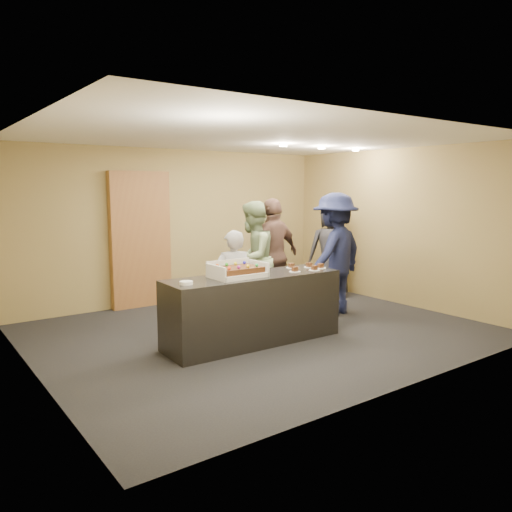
% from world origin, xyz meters
% --- Properties ---
extents(room, '(6.04, 6.00, 2.70)m').
position_xyz_m(room, '(0.00, 0.00, 1.35)').
color(room, black).
rests_on(room, ground).
extents(serving_counter, '(2.42, 0.77, 0.90)m').
position_xyz_m(serving_counter, '(-0.39, -0.36, 0.45)').
color(serving_counter, black).
rests_on(serving_counter, floor).
extents(storage_cabinet, '(1.05, 0.15, 2.30)m').
position_xyz_m(storage_cabinet, '(-0.76, 2.41, 1.15)').
color(storage_cabinet, brown).
rests_on(storage_cabinet, floor).
extents(cake_box, '(0.67, 0.47, 0.20)m').
position_xyz_m(cake_box, '(-0.63, -0.34, 0.95)').
color(cake_box, white).
rests_on(cake_box, serving_counter).
extents(sheet_cake, '(0.57, 0.40, 0.11)m').
position_xyz_m(sheet_cake, '(-0.63, -0.36, 1.00)').
color(sheet_cake, '#3E1A0E').
rests_on(sheet_cake, cake_box).
extents(plate_stack, '(0.16, 0.16, 0.04)m').
position_xyz_m(plate_stack, '(-1.40, -0.42, 0.92)').
color(plate_stack, white).
rests_on(plate_stack, serving_counter).
extents(slice_a, '(0.15, 0.15, 0.07)m').
position_xyz_m(slice_a, '(0.21, -0.49, 0.92)').
color(slice_a, white).
rests_on(slice_a, serving_counter).
extents(slice_b, '(0.15, 0.15, 0.07)m').
position_xyz_m(slice_b, '(0.39, -0.21, 0.92)').
color(slice_b, white).
rests_on(slice_b, serving_counter).
extents(slice_c, '(0.15, 0.15, 0.07)m').
position_xyz_m(slice_c, '(0.51, -0.56, 0.92)').
color(slice_c, white).
rests_on(slice_c, serving_counter).
extents(slice_d, '(0.15, 0.15, 0.07)m').
position_xyz_m(slice_d, '(0.62, -0.32, 0.92)').
color(slice_d, white).
rests_on(slice_d, serving_counter).
extents(slice_e, '(0.15, 0.15, 0.07)m').
position_xyz_m(slice_e, '(0.70, -0.47, 0.92)').
color(slice_e, white).
rests_on(slice_e, serving_counter).
extents(person_server_grey, '(0.62, 0.52, 1.46)m').
position_xyz_m(person_server_grey, '(-0.41, 0.09, 0.73)').
color(person_server_grey, '#A3A2A7').
rests_on(person_server_grey, floor).
extents(person_sage_man, '(1.11, 1.05, 1.82)m').
position_xyz_m(person_sage_man, '(0.45, 0.82, 0.91)').
color(person_sage_man, '#8AA171').
rests_on(person_sage_man, floor).
extents(person_navy_man, '(1.39, 0.99, 1.95)m').
position_xyz_m(person_navy_man, '(1.55, 0.09, 0.98)').
color(person_navy_man, '#151A3B').
rests_on(person_navy_man, floor).
extents(person_brown_extra, '(1.15, 0.64, 1.86)m').
position_xyz_m(person_brown_extra, '(0.88, 0.83, 0.93)').
color(person_brown_extra, brown).
rests_on(person_brown_extra, floor).
extents(person_dark_suit, '(1.02, 0.92, 1.75)m').
position_xyz_m(person_dark_suit, '(2.42, 1.06, 0.88)').
color(person_dark_suit, '#28282D').
rests_on(person_dark_suit, floor).
extents(ceiling_spotlights, '(1.72, 0.12, 0.03)m').
position_xyz_m(ceiling_spotlights, '(1.60, 0.50, 2.67)').
color(ceiling_spotlights, '#FFEAC6').
rests_on(ceiling_spotlights, ceiling).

